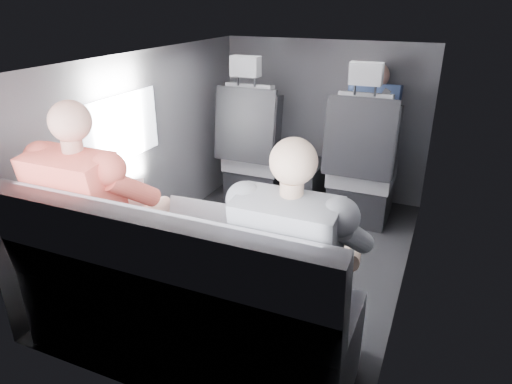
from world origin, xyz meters
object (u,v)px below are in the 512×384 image
at_px(rear_bench, 182,311).
at_px(water_bottle, 307,162).
at_px(laptop_black, 302,246).
at_px(front_seat_right, 361,174).
at_px(center_console, 306,187).
at_px(passenger_front_right, 372,122).
at_px(laptop_white, 124,212).
at_px(passenger_rear_right, 298,268).
at_px(front_seat_left, 255,159).
at_px(laptop_silver, 212,230).
at_px(soda_cup, 288,163).
at_px(passenger_rear_left, 102,220).

xyz_separation_m(rear_bench, water_bottle, (0.05, 1.78, 0.17)).
bearing_deg(laptop_black, front_seat_right, 91.62).
relative_size(center_console, passenger_front_right, 0.61).
bearing_deg(laptop_white, passenger_rear_right, -7.63).
distance_m(center_console, rear_bench, 1.94).
xyz_separation_m(laptop_white, passenger_rear_right, (1.00, -0.13, -0.01)).
relative_size(front_seat_left, laptop_silver, 3.65).
xyz_separation_m(water_bottle, laptop_silver, (0.00, -1.55, 0.15)).
distance_m(front_seat_right, rear_bench, 1.96).
xyz_separation_m(front_seat_left, passenger_front_right, (0.90, 0.26, 0.35)).
bearing_deg(soda_cup, center_console, 64.02).
distance_m(front_seat_right, soda_cup, 0.57).
distance_m(front_seat_left, front_seat_right, 0.90).
bearing_deg(laptop_black, rear_bench, -152.32).
height_order(front_seat_right, passenger_rear_right, front_seat_right).
bearing_deg(passenger_rear_left, laptop_black, 9.47).
bearing_deg(passenger_rear_right, laptop_silver, 164.05).
bearing_deg(passenger_front_right, passenger_rear_right, -87.85).
relative_size(laptop_white, passenger_rear_left, 0.38).
distance_m(front_seat_left, laptop_black, 1.91).
xyz_separation_m(front_seat_right, rear_bench, (-0.45, -1.90, -0.09)).
relative_size(water_bottle, passenger_front_right, 0.23).
bearing_deg(passenger_front_right, front_seat_left, -164.05).
height_order(rear_bench, passenger_front_right, passenger_front_right).
bearing_deg(laptop_white, laptop_black, 1.85).
distance_m(center_console, water_bottle, 0.33).
xyz_separation_m(front_seat_left, front_seat_right, (0.90, 0.00, 0.00)).
xyz_separation_m(soda_cup, laptop_white, (-0.37, -1.52, 0.17)).
distance_m(rear_bench, soda_cup, 1.76).
xyz_separation_m(center_console, rear_bench, (-0.00, -1.94, 0.11)).
distance_m(rear_bench, passenger_rear_right, 0.63).
bearing_deg(front_seat_left, rear_bench, -76.69).
xyz_separation_m(water_bottle, laptop_black, (0.45, -1.52, 0.15)).
bearing_deg(soda_cup, front_seat_left, 156.16).
height_order(laptop_black, passenger_rear_left, passenger_rear_left).
bearing_deg(soda_cup, laptop_silver, -84.57).
relative_size(front_seat_right, rear_bench, 0.79).
relative_size(soda_cup, passenger_rear_left, 0.21).
bearing_deg(laptop_white, center_console, 74.68).
bearing_deg(passenger_rear_left, front_seat_left, 88.49).
bearing_deg(front_seat_right, soda_cup, -163.99).
height_order(rear_bench, water_bottle, rear_bench).
height_order(center_console, rear_bench, rear_bench).
bearing_deg(front_seat_left, passenger_front_right, 15.95).
bearing_deg(passenger_rear_left, water_bottle, 72.16).
height_order(center_console, passenger_rear_left, passenger_rear_left).
bearing_deg(front_seat_right, laptop_white, -118.79).
bearing_deg(passenger_front_right, passenger_rear_left, -114.70).
xyz_separation_m(laptop_black, passenger_front_right, (-0.04, 1.90, 0.12)).
xyz_separation_m(laptop_white, laptop_black, (0.97, 0.03, -0.00)).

